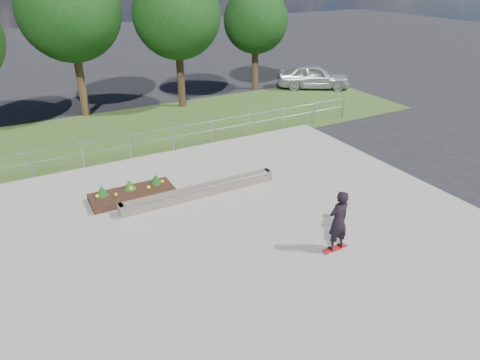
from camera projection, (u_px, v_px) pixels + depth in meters
name	position (u px, v px, depth m)	size (l,w,h in m)	color
ground	(257.00, 230.00, 13.86)	(120.00, 120.00, 0.00)	black
grass_verge	(150.00, 129.00, 22.50)	(30.00, 8.00, 0.02)	#334C1E
concrete_slab	(257.00, 229.00, 13.85)	(15.00, 15.00, 0.06)	gray
fence	(173.00, 136.00, 19.41)	(20.06, 0.06, 1.20)	gray
tree_mid_left	(69.00, 11.00, 22.07)	(5.25, 5.25, 8.25)	#392716
tree_mid_right	(177.00, 15.00, 23.81)	(4.90, 4.90, 7.70)	black
tree_far_right	(256.00, 21.00, 27.89)	(4.20, 4.20, 6.60)	#352215
grind_ledge	(200.00, 191.00, 15.69)	(6.00, 0.44, 0.43)	brown
planter_bed	(132.00, 193.00, 15.62)	(3.00, 1.20, 0.61)	black
skateboarder	(338.00, 221.00, 12.31)	(0.80, 0.49, 1.98)	white
parked_car	(313.00, 76.00, 29.70)	(2.00, 4.98, 1.70)	#B5BAC0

